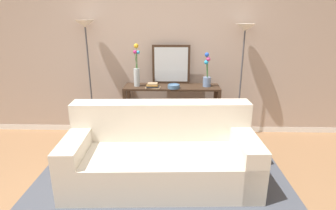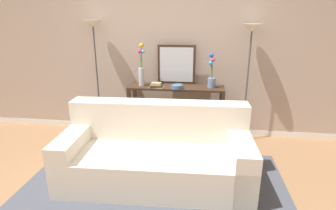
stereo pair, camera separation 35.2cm
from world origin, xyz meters
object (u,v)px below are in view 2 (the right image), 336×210
wall_mirror (176,65)px  vase_short_flowers (212,77)px  couch (156,155)px  fruit_bowl (177,86)px  console_table (176,103)px  floor_lamp_left (95,46)px  book_row_under_console (147,133)px  book_stack (156,86)px  floor_lamp_right (250,51)px  vase_tall_flowers (141,70)px

wall_mirror → vase_short_flowers: (0.53, -0.18, -0.13)m
couch → fruit_bowl: 1.19m
wall_mirror → fruit_bowl: 0.40m
couch → console_table: 1.20m
couch → fruit_bowl: bearing=82.5°
floor_lamp_left → book_row_under_console: floor_lamp_left is taller
book_stack → couch: bearing=-80.6°
book_stack → book_row_under_console: 0.86m
wall_mirror → book_stack: wall_mirror is taller
console_table → floor_lamp_left: 1.50m
floor_lamp_left → floor_lamp_right: floor_lamp_left is taller
floor_lamp_left → vase_tall_flowers: floor_lamp_left is taller
fruit_bowl → book_stack: size_ratio=0.79×
floor_lamp_right → vase_short_flowers: size_ratio=3.45×
vase_tall_flowers → floor_lamp_left: bearing=173.9°
console_table → vase_short_flowers: 0.67m
couch → book_row_under_console: (-0.35, 1.16, -0.25)m
console_table → wall_mirror: 0.58m
floor_lamp_left → book_row_under_console: (0.80, -0.07, -1.36)m
wall_mirror → book_row_under_console: bearing=-159.3°
couch → vase_short_flowers: size_ratio=4.25×
console_table → wall_mirror: wall_mirror is taller
console_table → floor_lamp_right: 1.30m
wall_mirror → book_stack: 0.48m
couch → wall_mirror: 1.57m
floor_lamp_right → vase_tall_flowers: floor_lamp_right is taller
floor_lamp_left → book_row_under_console: bearing=-4.8°
vase_short_flowers → fruit_bowl: size_ratio=2.91×
floor_lamp_left → fruit_bowl: bearing=-8.7°
console_table → book_stack: book_stack is taller
console_table → vase_tall_flowers: bearing=-178.8°
console_table → floor_lamp_right: size_ratio=0.81×
vase_short_flowers → book_stack: bearing=-171.1°
console_table → floor_lamp_right: (1.04, 0.07, 0.78)m
book_stack → console_table: bearing=26.2°
floor_lamp_right → fruit_bowl: floor_lamp_right is taller
floor_lamp_left → vase_tall_flowers: bearing=-6.1°
vase_short_flowers → fruit_bowl: bearing=-166.6°
floor_lamp_left → vase_short_flowers: (1.77, -0.08, -0.40)m
wall_mirror → book_stack: bearing=-130.9°
couch → console_table: (0.11, 1.16, 0.28)m
book_stack → floor_lamp_right: bearing=8.8°
floor_lamp_right → vase_tall_flowers: (-1.56, -0.08, -0.29)m
floor_lamp_left → wall_mirror: 1.27m
floor_lamp_right → floor_lamp_left: bearing=180.0°
console_table → wall_mirror: size_ratio=2.41×
floor_lamp_right → fruit_bowl: 1.14m
wall_mirror → book_row_under_console: 1.19m
console_table → book_stack: size_ratio=6.49×
wall_mirror → book_row_under_console: (-0.44, -0.17, -1.09)m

